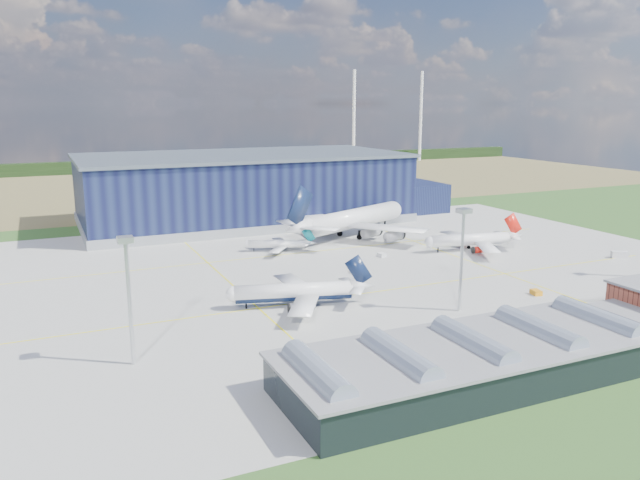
% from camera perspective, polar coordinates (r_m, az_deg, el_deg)
% --- Properties ---
extents(ground, '(600.00, 600.00, 0.00)m').
position_cam_1_polar(ground, '(161.36, 3.32, -3.82)').
color(ground, '#2A531F').
rests_on(ground, ground).
extents(apron, '(220.00, 160.00, 0.08)m').
position_cam_1_polar(apron, '(169.92, 1.75, -2.96)').
color(apron, '#A09F9A').
rests_on(apron, ground).
extents(farmland, '(600.00, 220.00, 0.01)m').
position_cam_1_polar(farmland, '(367.00, -12.94, 5.01)').
color(farmland, olive).
rests_on(farmland, ground).
extents(treeline, '(600.00, 8.00, 8.00)m').
position_cam_1_polar(treeline, '(444.81, -15.09, 6.65)').
color(treeline, black).
rests_on(treeline, ground).
extents(hangar, '(145.00, 62.00, 26.10)m').
position_cam_1_polar(hangar, '(245.96, -6.42, 4.50)').
color(hangar, '#101436').
rests_on(hangar, ground).
extents(glass_concourse, '(78.00, 23.00, 8.60)m').
position_cam_1_polar(glass_concourse, '(109.51, 15.23, -10.21)').
color(glass_concourse, black).
rests_on(glass_concourse, ground).
extents(light_mast_west, '(2.60, 2.60, 23.00)m').
position_cam_1_polar(light_mast_west, '(111.63, -17.15, -3.51)').
color(light_mast_west, silver).
rests_on(light_mast_west, ground).
extents(light_mast_center, '(2.60, 2.60, 23.00)m').
position_cam_1_polar(light_mast_center, '(138.29, 12.89, -0.26)').
color(light_mast_center, silver).
rests_on(light_mast_center, ground).
extents(airliner_navy, '(41.58, 41.05, 11.12)m').
position_cam_1_polar(airliner_navy, '(140.32, -2.44, -3.94)').
color(airliner_navy, white).
rests_on(airliner_navy, ground).
extents(airliner_red, '(39.05, 38.46, 11.01)m').
position_cam_1_polar(airliner_red, '(198.89, 13.55, 0.58)').
color(airliner_red, white).
rests_on(airliner_red, ground).
extents(airliner_widebody, '(79.45, 78.79, 19.72)m').
position_cam_1_polar(airliner_widebody, '(213.12, 3.05, 2.87)').
color(airliner_widebody, white).
rests_on(airliner_widebody, ground).
extents(airliner_regional, '(29.64, 29.39, 7.40)m').
position_cam_1_polar(airliner_regional, '(193.21, -3.99, 0.01)').
color(airliner_regional, white).
rests_on(airliner_regional, ground).
extents(gse_tug_a, '(2.82, 4.14, 1.62)m').
position_cam_1_polar(gse_tug_a, '(112.73, 4.03, -10.70)').
color(gse_tug_a, orange).
rests_on(gse_tug_a, ground).
extents(gse_tug_b, '(2.45, 3.16, 1.22)m').
position_cam_1_polar(gse_tug_b, '(158.70, 19.14, -4.56)').
color(gse_tug_b, orange).
rests_on(gse_tug_b, ground).
extents(gse_van_a, '(5.38, 3.77, 2.15)m').
position_cam_1_polar(gse_van_a, '(154.05, 25.40, -5.41)').
color(gse_van_a, silver).
rests_on(gse_van_a, ground).
extents(gse_cart_a, '(1.94, 2.81, 1.18)m').
position_cam_1_polar(gse_cart_a, '(187.65, 5.67, -1.37)').
color(gse_cart_a, silver).
rests_on(gse_cart_a, ground).
extents(gse_van_b, '(4.86, 4.18, 2.05)m').
position_cam_1_polar(gse_van_b, '(205.38, 25.70, -1.23)').
color(gse_van_b, silver).
rests_on(gse_van_b, ground).
extents(gse_tug_c, '(2.46, 3.53, 1.44)m').
position_cam_1_polar(gse_tug_c, '(224.03, 0.58, 0.98)').
color(gse_tug_c, orange).
rests_on(gse_tug_c, ground).
extents(gse_cart_b, '(3.68, 2.79, 1.45)m').
position_cam_1_polar(gse_cart_b, '(169.95, 3.51, -2.74)').
color(gse_cart_b, silver).
rests_on(gse_cart_b, ground).
extents(gse_van_c, '(5.52, 2.76, 2.62)m').
position_cam_1_polar(gse_van_c, '(132.60, 18.03, -7.47)').
color(gse_van_c, silver).
rests_on(gse_van_c, ground).
extents(airstair, '(2.35, 4.59, 2.81)m').
position_cam_1_polar(airstair, '(126.54, 14.78, -8.18)').
color(airstair, silver).
rests_on(airstair, ground).
extents(car_a, '(4.00, 2.89, 1.26)m').
position_cam_1_polar(car_a, '(128.64, 17.14, -8.35)').
color(car_a, '#99999E').
rests_on(car_a, ground).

